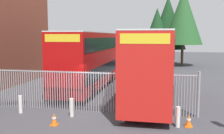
% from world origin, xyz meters
% --- Properties ---
extents(ground_plane, '(100.00, 100.00, 0.00)m').
position_xyz_m(ground_plane, '(0.00, 8.00, 0.00)').
color(ground_plane, '#3D3D42').
extents(palisade_fence, '(13.49, 0.14, 2.35)m').
position_xyz_m(palisade_fence, '(-1.41, 0.00, 1.18)').
color(palisade_fence, gray).
rests_on(palisade_fence, ground).
extents(double_decker_bus_near_gate, '(2.54, 10.81, 4.42)m').
position_xyz_m(double_decker_bus_near_gate, '(2.69, 3.06, 2.42)').
color(double_decker_bus_near_gate, red).
rests_on(double_decker_bus_near_gate, ground).
extents(double_decker_bus_behind_fence_left, '(2.54, 10.81, 4.42)m').
position_xyz_m(double_decker_bus_behind_fence_left, '(-2.22, 6.02, 2.42)').
color(double_decker_bus_behind_fence_left, '#B70C0C').
rests_on(double_decker_bus_behind_fence_left, ground).
extents(bollard_near_left, '(0.20, 0.20, 0.95)m').
position_xyz_m(bollard_near_left, '(-3.99, -1.08, 0.47)').
color(bollard_near_left, silver).
rests_on(bollard_near_left, ground).
extents(bollard_center_front, '(0.20, 0.20, 0.95)m').
position_xyz_m(bollard_center_front, '(-1.07, -1.15, 0.47)').
color(bollard_center_front, silver).
rests_on(bollard_center_front, ground).
extents(bollard_near_right, '(0.20, 0.20, 0.95)m').
position_xyz_m(bollard_near_right, '(1.67, -1.37, 0.47)').
color(bollard_near_right, silver).
rests_on(bollard_near_right, ground).
extents(bollard_far_right, '(0.20, 0.20, 0.95)m').
position_xyz_m(bollard_far_right, '(4.19, -1.69, 0.47)').
color(bollard_far_right, silver).
rests_on(bollard_far_right, ground).
extents(traffic_cone_by_gate, '(0.34, 0.34, 0.59)m').
position_xyz_m(traffic_cone_by_gate, '(4.68, -1.56, 0.29)').
color(traffic_cone_by_gate, orange).
rests_on(traffic_cone_by_gate, ground).
extents(traffic_cone_mid_forecourt, '(0.34, 0.34, 0.59)m').
position_xyz_m(traffic_cone_mid_forecourt, '(-1.40, -2.58, 0.29)').
color(traffic_cone_mid_forecourt, orange).
rests_on(traffic_cone_mid_forecourt, ground).
extents(tree_tall_back, '(4.16, 4.16, 7.86)m').
position_xyz_m(tree_tall_back, '(2.42, 22.42, 4.88)').
color(tree_tall_back, '#4C3823').
rests_on(tree_tall_back, ground).
extents(tree_short_side, '(5.29, 5.29, 10.55)m').
position_xyz_m(tree_short_side, '(5.88, 23.97, 6.76)').
color(tree_short_side, '#4C3823').
rests_on(tree_short_side, ground).
extents(tree_mid_row, '(5.40, 5.40, 9.94)m').
position_xyz_m(tree_mid_row, '(3.85, 26.44, 6.07)').
color(tree_mid_row, '#4C3823').
rests_on(tree_mid_row, ground).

